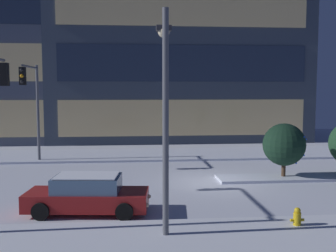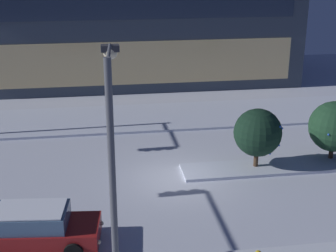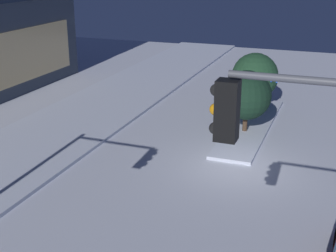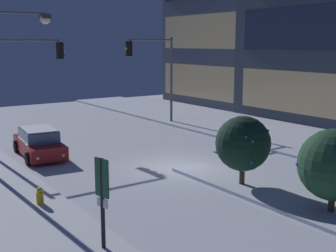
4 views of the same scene
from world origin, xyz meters
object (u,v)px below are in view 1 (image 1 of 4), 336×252
object	(u,v)px
car_near	(87,195)
traffic_light_corner_far_left	(32,96)
decorated_tree_median	(284,145)
fire_hydrant	(297,219)
street_lamp_arched	(165,89)

from	to	relation	value
car_near	traffic_light_corner_far_left	bearing A→B (deg)	119.25
traffic_light_corner_far_left	decorated_tree_median	bearing A→B (deg)	70.90
fire_hydrant	decorated_tree_median	world-z (taller)	decorated_tree_median
traffic_light_corner_far_left	fire_hydrant	xyz separation A→B (m)	(11.63, -12.50, -3.99)
car_near	decorated_tree_median	world-z (taller)	decorated_tree_median
car_near	decorated_tree_median	distance (m)	11.09
car_near	decorated_tree_median	bearing A→B (deg)	33.66
fire_hydrant	decorated_tree_median	bearing A→B (deg)	72.25
fire_hydrant	decorated_tree_median	distance (m)	8.14
traffic_light_corner_far_left	street_lamp_arched	xyz separation A→B (m)	(7.12, -12.16, 0.42)
traffic_light_corner_far_left	fire_hydrant	world-z (taller)	traffic_light_corner_far_left
decorated_tree_median	traffic_light_corner_far_left	bearing A→B (deg)	160.90
street_lamp_arched	decorated_tree_median	bearing A→B (deg)	-40.12
car_near	street_lamp_arched	distance (m)	5.40
traffic_light_corner_far_left	decorated_tree_median	distance (m)	15.10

